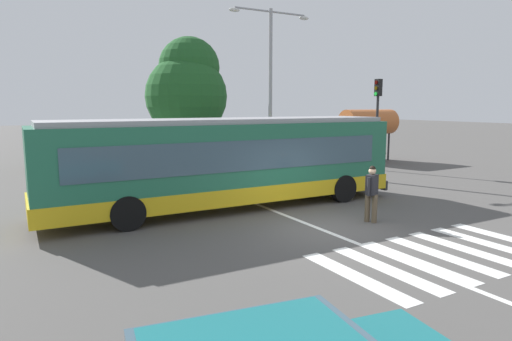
% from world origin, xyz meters
% --- Properties ---
extents(ground_plane, '(160.00, 160.00, 0.00)m').
position_xyz_m(ground_plane, '(0.00, 0.00, 0.00)').
color(ground_plane, '#514F4C').
extents(city_transit_bus, '(12.37, 2.76, 3.06)m').
position_xyz_m(city_transit_bus, '(-1.42, 3.71, 1.59)').
color(city_transit_bus, black).
rests_on(city_transit_bus, ground_plane).
extents(pedestrian_crossing_street, '(0.54, 0.40, 1.72)m').
position_xyz_m(pedestrian_crossing_street, '(1.52, -0.10, 0.97)').
color(pedestrian_crossing_street, brown).
rests_on(pedestrian_crossing_street, ground_plane).
extents(parked_car_champagne, '(2.28, 4.66, 1.35)m').
position_xyz_m(parked_car_champagne, '(-5.38, 16.53, 0.77)').
color(parked_car_champagne, black).
rests_on(parked_car_champagne, ground_plane).
extents(parked_car_white, '(2.09, 4.60, 1.35)m').
position_xyz_m(parked_car_white, '(-2.57, 16.29, 0.77)').
color(parked_car_white, black).
rests_on(parked_car_white, ground_plane).
extents(parked_car_silver, '(2.31, 4.68, 1.35)m').
position_xyz_m(parked_car_silver, '(-0.06, 15.92, 0.77)').
color(parked_car_silver, black).
rests_on(parked_car_silver, ground_plane).
extents(parked_car_blue, '(2.06, 4.59, 1.35)m').
position_xyz_m(parked_car_blue, '(2.77, 16.41, 0.77)').
color(parked_car_blue, black).
rests_on(parked_car_blue, ground_plane).
extents(traffic_light_far_corner, '(0.33, 0.32, 4.89)m').
position_xyz_m(traffic_light_far_corner, '(9.54, 7.85, 3.27)').
color(traffic_light_far_corner, '#28282B').
rests_on(traffic_light_far_corner, ground_plane).
extents(bus_stop_shelter, '(3.75, 1.54, 3.25)m').
position_xyz_m(bus_stop_shelter, '(11.76, 10.79, 2.42)').
color(bus_stop_shelter, '#28282B').
rests_on(bus_stop_shelter, ground_plane).
extents(twin_arm_street_lamp, '(4.86, 0.32, 8.50)m').
position_xyz_m(twin_arm_street_lamp, '(4.60, 10.78, 5.29)').
color(twin_arm_street_lamp, '#939399').
rests_on(twin_arm_street_lamp, ground_plane).
extents(background_tree_right, '(5.14, 5.14, 7.80)m').
position_xyz_m(background_tree_right, '(2.29, 17.11, 4.60)').
color(background_tree_right, brown).
rests_on(background_tree_right, ground_plane).
extents(crosswalk_painted_stripes, '(5.77, 3.10, 0.01)m').
position_xyz_m(crosswalk_painted_stripes, '(0.83, -3.12, 0.00)').
color(crosswalk_painted_stripes, silver).
rests_on(crosswalk_painted_stripes, ground_plane).
extents(lane_center_line, '(0.16, 24.00, 0.01)m').
position_xyz_m(lane_center_line, '(-0.28, 2.00, 0.00)').
color(lane_center_line, silver).
rests_on(lane_center_line, ground_plane).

